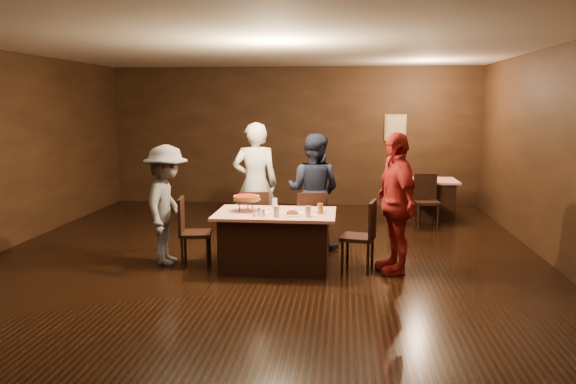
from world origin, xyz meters
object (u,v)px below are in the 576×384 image
(diner_red_shirt, at_px, (395,203))
(pizza_stand, at_px, (247,198))
(plate_empty, at_px, (317,210))
(glass_front_left, at_px, (276,211))
(back_table, at_px, (421,199))
(diner_navy_hoodie, at_px, (313,191))
(chair_back_near, at_px, (427,201))
(chair_end_left, at_px, (196,232))
(diner_grey_knit, at_px, (167,205))
(chair_far_left, at_px, (255,222))
(glass_back, at_px, (275,203))
(chair_far_right, at_px, (309,223))
(chair_end_right, at_px, (358,236))
(glass_front_right, at_px, (308,211))
(chair_back_far, at_px, (418,190))
(main_table, at_px, (276,240))
(diner_white_jacket, at_px, (255,184))
(glass_amber, at_px, (320,209))

(diner_red_shirt, relative_size, pizza_stand, 4.87)
(plate_empty, height_order, glass_front_left, glass_front_left)
(back_table, relative_size, plate_empty, 5.20)
(diner_navy_hoodie, bearing_deg, chair_back_near, -124.01)
(chair_end_left, relative_size, diner_grey_knit, 0.57)
(chair_far_left, distance_m, glass_back, 0.68)
(diner_navy_hoodie, bearing_deg, chair_far_right, 100.64)
(chair_end_right, bearing_deg, glass_front_right, -57.02)
(glass_back, bearing_deg, chair_far_left, 127.87)
(chair_end_left, bearing_deg, chair_back_far, -49.21)
(main_table, distance_m, diner_navy_hoodie, 1.36)
(diner_navy_hoodie, height_order, pizza_stand, diner_navy_hoodie)
(back_table, bearing_deg, pizza_stand, -128.69)
(glass_front_right, xyz_separation_m, glass_back, (-0.50, 0.55, 0.00))
(pizza_stand, bearing_deg, glass_front_left, -37.87)
(chair_far_left, relative_size, diner_red_shirt, 0.51)
(chair_back_near, bearing_deg, diner_grey_knit, -148.78)
(diner_grey_knit, distance_m, glass_back, 1.49)
(chair_back_far, bearing_deg, diner_white_jacket, 58.81)
(glass_front_right, bearing_deg, plate_empty, 75.96)
(pizza_stand, height_order, plate_empty, pizza_stand)
(chair_end_left, height_order, glass_front_left, chair_end_left)
(glass_front_right, relative_size, glass_amber, 1.00)
(chair_end_left, bearing_deg, chair_back_near, -59.94)
(main_table, height_order, chair_back_near, chair_back_near)
(diner_red_shirt, xyz_separation_m, plate_empty, (-1.03, 0.14, -0.15))
(back_table, xyz_separation_m, plate_empty, (-1.84, -3.39, 0.39))
(main_table, relative_size, glass_amber, 11.43)
(chair_back_far, relative_size, diner_grey_knit, 0.57)
(back_table, bearing_deg, diner_navy_hoodie, -129.77)
(main_table, bearing_deg, chair_end_right, -0.00)
(chair_far_left, bearing_deg, chair_end_left, 39.00)
(chair_end_right, relative_size, diner_red_shirt, 0.51)
(chair_end_right, bearing_deg, chair_back_far, 174.58)
(glass_front_right, bearing_deg, chair_far_left, 130.36)
(chair_far_right, distance_m, chair_end_right, 1.03)
(chair_far_left, bearing_deg, back_table, -143.02)
(chair_end_left, bearing_deg, glass_front_left, -113.66)
(diner_navy_hoodie, height_order, plate_empty, diner_navy_hoodie)
(main_table, relative_size, diner_red_shirt, 0.87)
(main_table, xyz_separation_m, glass_amber, (0.60, -0.05, 0.46))
(plate_empty, bearing_deg, chair_end_right, -15.26)
(chair_back_near, bearing_deg, chair_back_far, 86.01)
(diner_white_jacket, bearing_deg, main_table, 99.16)
(chair_end_left, relative_size, glass_front_right, 6.79)
(main_table, bearing_deg, diner_red_shirt, 0.23)
(pizza_stand, distance_m, glass_back, 0.44)
(main_table, relative_size, diner_white_jacket, 0.83)
(chair_back_near, distance_m, glass_back, 3.54)
(plate_empty, relative_size, glass_front_left, 1.79)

